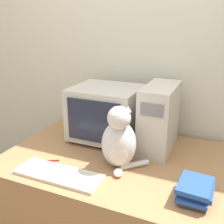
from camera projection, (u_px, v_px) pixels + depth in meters
name	position (u px, v px, depth m)	size (l,w,h in m)	color
wall_back	(144.00, 62.00, 1.94)	(7.00, 0.05, 2.50)	beige
desk	(116.00, 204.00, 1.77)	(1.37, 0.94, 0.73)	#9E7047
crt_monitor	(106.00, 113.00, 1.83)	(0.46, 0.40, 0.38)	#BCB7AD
computer_tower	(159.00, 117.00, 1.70)	(0.19, 0.42, 0.42)	beige
keyboard	(59.00, 174.00, 1.44)	(0.49, 0.17, 0.02)	silver
cat	(119.00, 141.00, 1.48)	(0.29, 0.27, 0.38)	silver
book_stack	(195.00, 190.00, 1.24)	(0.17, 0.21, 0.09)	#383333
pen	(46.00, 161.00, 1.58)	(0.14, 0.08, 0.01)	maroon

